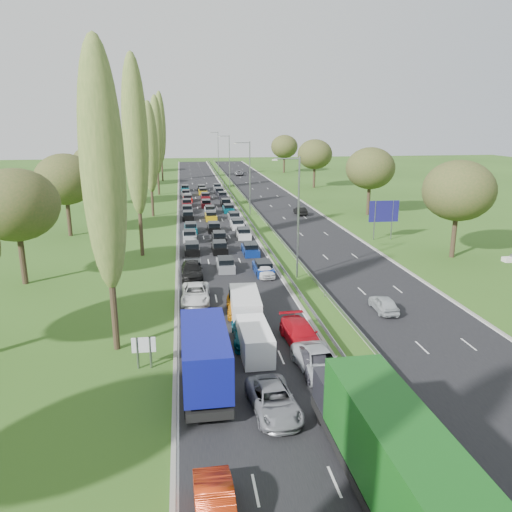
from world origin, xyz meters
TOP-DOWN VIEW (x-y plane):
  - ground at (4.50, 80.00)m, footprint 260.00×260.00m
  - near_carriageway at (-2.25, 82.50)m, footprint 10.50×215.00m
  - far_carriageway at (11.25, 82.50)m, footprint 10.50×215.00m
  - central_reservation at (4.50, 82.50)m, footprint 2.36×215.00m
  - lamp_columns at (4.50, 78.00)m, footprint 0.18×140.18m
  - poplar_row at (-11.50, 68.17)m, footprint 2.80×127.80m
  - woodland_left at (-22.00, 62.63)m, footprint 8.00×166.00m
  - woodland_right at (24.00, 66.67)m, footprint 8.00×153.00m
  - traffic_queue_fill at (-2.27, 77.59)m, footprint 9.08×69.07m
  - near_car_1 at (-5.82, 12.29)m, footprint 1.67×4.49m
  - near_car_2 at (-5.80, 37.56)m, footprint 2.65×5.32m
  - near_car_3 at (-5.96, 44.60)m, footprint 2.16×5.25m
  - near_car_6 at (-2.17, 19.71)m, footprint 2.73×5.25m
  - near_car_7 at (-2.38, 28.96)m, footprint 2.42×5.41m
  - near_car_8 at (-2.45, 34.32)m, footprint 2.16×4.76m
  - near_car_9 at (1.09, 23.68)m, footprint 1.66×4.15m
  - near_car_10 at (1.45, 23.58)m, footprint 2.88×5.49m
  - near_car_11 at (1.26, 27.86)m, footprint 2.47×5.39m
  - near_car_12 at (1.33, 43.96)m, footprint 1.84×3.98m
  - far_car_0 at (9.51, 32.95)m, footprint 1.68×3.94m
  - far_car_1 at (12.79, 76.52)m, footprint 1.62×4.02m
  - far_car_2 at (9.63, 139.51)m, footprint 2.32×4.96m
  - blue_lorry at (-5.69, 23.11)m, footprint 2.58×9.28m
  - green_lorry at (1.26, 11.74)m, footprint 2.75×14.84m
  - white_van_front at (-2.19, 26.87)m, footprint 1.96×5.00m
  - white_van_rear at (-2.07, 32.89)m, footprint 2.18×5.55m
  - info_sign at (-9.40, 25.86)m, footprint 1.50×0.16m
  - direction_sign at (19.40, 57.48)m, footprint 4.00×0.16m

SIDE VIEW (x-z plane):
  - ground at x=4.50m, z-range 0.00..0.00m
  - near_carriageway at x=-2.25m, z-range -0.02..0.02m
  - far_carriageway at x=11.25m, z-range -0.02..0.02m
  - traffic_queue_fill at x=-2.27m, z-range 0.04..0.84m
  - central_reservation at x=4.50m, z-range 0.39..0.71m
  - far_car_1 at x=12.79m, z-range 0.02..1.32m
  - near_car_12 at x=1.33m, z-range 0.02..1.34m
  - far_car_0 at x=9.51m, z-range 0.02..1.35m
  - near_car_9 at x=1.09m, z-range 0.02..1.36m
  - far_car_2 at x=9.63m, z-range 0.02..1.39m
  - near_car_6 at x=-2.17m, z-range 0.02..1.43m
  - near_car_2 at x=-5.80m, z-range 0.02..1.47m
  - near_car_1 at x=-5.82m, z-range 0.02..1.48m
  - near_car_10 at x=1.45m, z-range 0.02..1.49m
  - near_car_3 at x=-5.96m, z-range 0.02..1.54m
  - near_car_11 at x=1.26m, z-range 0.02..1.55m
  - near_car_7 at x=-2.38m, z-range 0.02..1.56m
  - near_car_8 at x=-2.45m, z-range 0.02..1.60m
  - white_van_front at x=-2.19m, z-range 0.03..2.03m
  - white_van_rear at x=-2.07m, z-range 0.03..2.26m
  - info_sign at x=-9.40m, z-range 0.32..2.42m
  - blue_lorry at x=-5.69m, z-range 0.07..3.99m
  - green_lorry at x=1.26m, z-range 0.15..4.55m
  - direction_sign at x=19.40m, z-range 0.97..6.17m
  - lamp_columns at x=4.50m, z-range 0.00..12.00m
  - woodland_right at x=24.00m, z-range 2.13..13.23m
  - woodland_left at x=-22.00m, z-range 2.13..13.23m
  - poplar_row at x=-11.50m, z-range 1.17..23.61m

